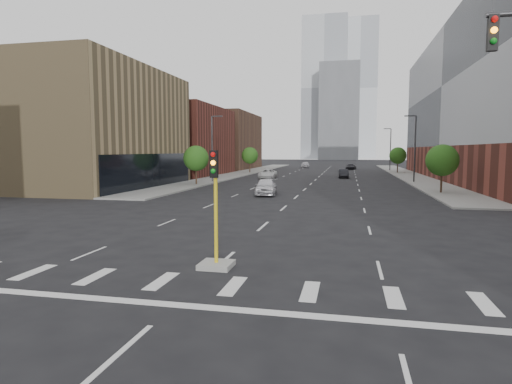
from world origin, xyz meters
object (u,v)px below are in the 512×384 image
(car_mid_right, at_px, (343,174))
(car_distant, at_px, (305,165))
(car_near_left, at_px, (266,187))
(median_traffic_signal, at_px, (216,242))
(car_far_left, at_px, (268,174))
(car_deep_right, at_px, (351,167))

(car_mid_right, xyz_separation_m, car_distant, (-9.88, 38.29, 0.08))
(car_near_left, distance_m, car_distant, 66.67)
(median_traffic_signal, relative_size, car_near_left, 0.89)
(car_near_left, bearing_deg, car_mid_right, 69.92)
(median_traffic_signal, relative_size, car_distant, 0.96)
(car_near_left, height_order, car_distant, car_near_left)
(median_traffic_signal, bearing_deg, car_near_left, 96.82)
(car_far_left, bearing_deg, car_deep_right, 67.41)
(car_far_left, bearing_deg, median_traffic_signal, -83.36)
(car_deep_right, relative_size, car_distant, 1.03)
(median_traffic_signal, distance_m, car_deep_right, 85.04)
(car_near_left, distance_m, car_far_left, 24.98)
(car_mid_right, height_order, car_far_left, car_far_left)
(car_near_left, bearing_deg, car_deep_right, 75.90)
(car_deep_right, bearing_deg, car_near_left, -91.05)
(car_deep_right, bearing_deg, car_distant, 151.81)
(car_far_left, xyz_separation_m, car_distant, (1.73, 42.03, 0.05))
(car_near_left, height_order, car_deep_right, car_near_left)
(car_distant, bearing_deg, car_far_left, -94.51)
(car_mid_right, bearing_deg, car_distant, 101.58)
(median_traffic_signal, distance_m, car_distant, 92.99)
(car_mid_right, bearing_deg, car_deep_right, 84.65)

